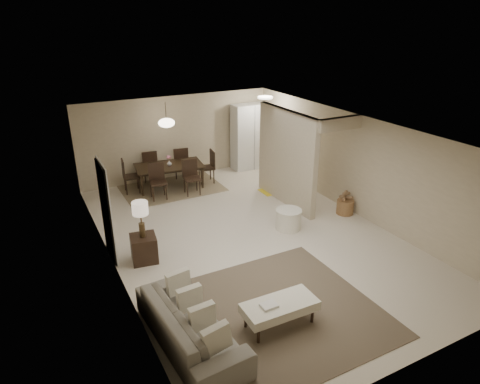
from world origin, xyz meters
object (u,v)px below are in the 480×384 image
pantry_cabinet (250,136)px  wicker_basket (345,207)px  sofa (190,324)px  side_table (144,249)px  dining_table (170,176)px  round_pouf (288,219)px  ottoman_bench (280,307)px

pantry_cabinet → wicker_basket: pantry_cabinet is taller
pantry_cabinet → sofa: 8.30m
side_table → pantry_cabinet: bearing=40.5°
wicker_basket → dining_table: 5.04m
round_pouf → pantry_cabinet: bearing=72.6°
sofa → ottoman_bench: size_ratio=1.89×
pantry_cabinet → round_pouf: bearing=-107.4°
pantry_cabinet → round_pouf: pantry_cabinet is taller
sofa → round_pouf: 4.26m
pantry_cabinet → sofa: bearing=-125.5°
side_table → wicker_basket: size_ratio=1.29×
round_pouf → dining_table: 4.12m
pantry_cabinet → side_table: pantry_cabinet is taller
side_table → wicker_basket: 5.15m
wicker_basket → side_table: bearing=178.0°
sofa → ottoman_bench: 1.45m
ottoman_bench → wicker_basket: 4.70m
dining_table → round_pouf: bearing=-59.7°
ottoman_bench → round_pouf: (2.04, 2.78, -0.11)m
round_pouf → dining_table: (-1.59, 3.80, 0.10)m
ottoman_bench → dining_table: (0.45, 6.58, -0.02)m
wicker_basket → ottoman_bench: bearing=-143.5°
pantry_cabinet → side_table: size_ratio=3.77×
side_table → sofa: bearing=-91.1°
ottoman_bench → round_pouf: size_ratio=2.02×
pantry_cabinet → dining_table: size_ratio=1.10×
pantry_cabinet → ottoman_bench: 7.83m
round_pouf → sofa: bearing=-144.4°
sofa → side_table: size_ratio=4.20×
wicker_basket → dining_table: dining_table is taller
side_table → dining_table: bearing=63.2°
round_pouf → wicker_basket: 1.73m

